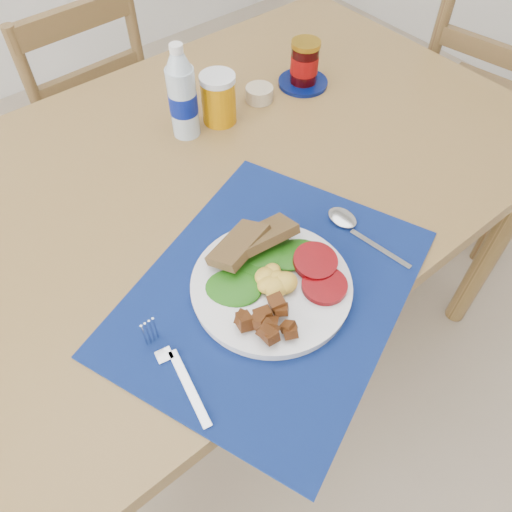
{
  "coord_description": "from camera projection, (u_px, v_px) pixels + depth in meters",
  "views": [
    {
      "loc": [
        -0.45,
        -0.47,
        1.44
      ],
      "look_at": [
        -0.13,
        -0.07,
        0.8
      ],
      "focal_mm": 35.0,
      "sensor_mm": 36.0,
      "label": 1
    }
  ],
  "objects": [
    {
      "name": "ground",
      "position": [
        274.0,
        385.0,
        1.52
      ],
      "size": [
        4.0,
        4.0,
        0.0
      ],
      "primitive_type": "plane",
      "color": "gray",
      "rests_on": "ground"
    },
    {
      "name": "table",
      "position": [
        224.0,
        192.0,
        1.1
      ],
      "size": [
        1.4,
        0.9,
        0.75
      ],
      "color": "brown",
      "rests_on": "ground"
    },
    {
      "name": "chair_far",
      "position": [
        84.0,
        99.0,
        1.55
      ],
      "size": [
        0.4,
        0.38,
        1.04
      ],
      "rotation": [
        0.0,
        0.0,
        3.18
      ],
      "color": "brown",
      "rests_on": "ground"
    },
    {
      "name": "chair_end",
      "position": [
        499.0,
        85.0,
        1.51
      ],
      "size": [
        0.48,
        0.49,
        1.16
      ],
      "rotation": [
        0.0,
        0.0,
        1.75
      ],
      "color": "brown",
      "rests_on": "ground"
    },
    {
      "name": "placemat",
      "position": [
        271.0,
        290.0,
        0.83
      ],
      "size": [
        0.63,
        0.57,
        0.0
      ],
      "primitive_type": "cube",
      "rotation": [
        0.0,
        0.0,
        0.37
      ],
      "color": "black",
      "rests_on": "table"
    },
    {
      "name": "breakfast_plate",
      "position": [
        270.0,
        286.0,
        0.81
      ],
      "size": [
        0.26,
        0.26,
        0.06
      ],
      "rotation": [
        0.0,
        0.0,
        0.13
      ],
      "color": "silver",
      "rests_on": "placemat"
    },
    {
      "name": "fork",
      "position": [
        173.0,
        367.0,
        0.74
      ],
      "size": [
        0.04,
        0.19,
        0.0
      ],
      "rotation": [
        0.0,
        0.0,
        -0.19
      ],
      "color": "#B2B5BA",
      "rests_on": "placemat"
    },
    {
      "name": "spoon",
      "position": [
        353.0,
        228.0,
        0.92
      ],
      "size": [
        0.04,
        0.19,
        0.01
      ],
      "rotation": [
        0.0,
        0.0,
        0.14
      ],
      "color": "#B2B5BA",
      "rests_on": "placemat"
    },
    {
      "name": "water_bottle",
      "position": [
        183.0,
        97.0,
        1.03
      ],
      "size": [
        0.06,
        0.06,
        0.21
      ],
      "color": "#ADBFCC",
      "rests_on": "table"
    },
    {
      "name": "juice_glass",
      "position": [
        219.0,
        100.0,
        1.09
      ],
      "size": [
        0.08,
        0.08,
        0.11
      ],
      "primitive_type": "cylinder",
      "color": "#BF7805",
      "rests_on": "table"
    },
    {
      "name": "ramekin",
      "position": [
        259.0,
        94.0,
        1.17
      ],
      "size": [
        0.06,
        0.06,
        0.03
      ],
      "primitive_type": "cylinder",
      "color": "#BFAD8C",
      "rests_on": "table"
    },
    {
      "name": "jam_on_saucer",
      "position": [
        304.0,
        66.0,
        1.18
      ],
      "size": [
        0.12,
        0.12,
        0.11
      ],
      "color": "#040F47",
      "rests_on": "table"
    }
  ]
}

